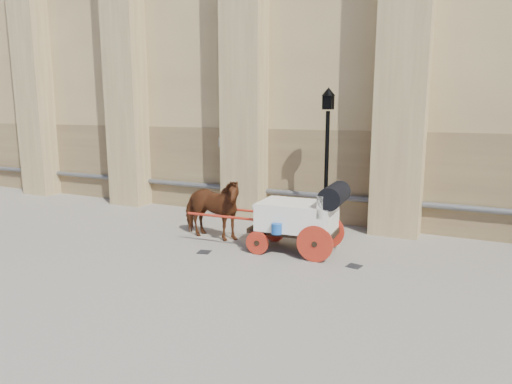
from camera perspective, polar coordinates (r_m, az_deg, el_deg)
The scene contains 6 objects.
ground at distance 12.24m, azimuth -5.03°, elevation -7.07°, with size 90.00×90.00×0.00m, color slate.
horse at distance 12.94m, azimuth -5.66°, elevation -2.03°, with size 0.96×2.11×1.78m, color maroon.
carriage at distance 11.71m, azimuth 5.82°, elevation -2.86°, with size 4.25×1.56×1.84m.
street_lamp at distance 13.59m, azimuth 8.83°, elevation 4.43°, with size 0.40×0.40×4.27m.
drain_grate_near at distance 11.97m, azimuth -6.49°, elevation -7.46°, with size 0.32×0.32×0.01m, color black.
drain_grate_far at distance 11.12m, azimuth 12.16°, elevation -9.04°, with size 0.32×0.32×0.01m, color black.
Camera 1 is at (6.06, -9.98, 3.65)m, focal length 32.00 mm.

